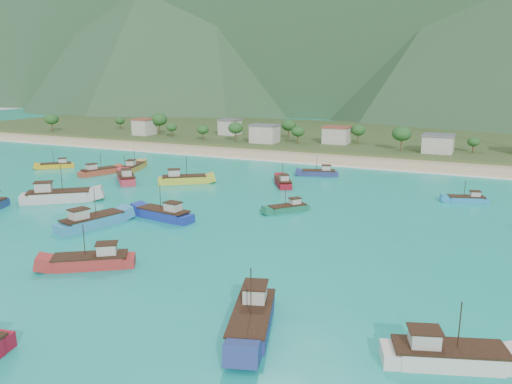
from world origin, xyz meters
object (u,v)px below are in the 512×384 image
at_px(boat_14, 252,320).
at_px(boat_25, 126,178).
at_px(boat_7, 165,215).
at_px(boat_13, 134,168).
at_px(boat_17, 467,200).
at_px(boat_1, 92,262).
at_px(boat_2, 319,173).
at_px(boat_15, 283,183).
at_px(boat_5, 57,166).
at_px(boat_23, 288,209).
at_px(boat_12, 446,357).
at_px(boat_22, 99,172).
at_px(boat_3, 91,222).
at_px(boat_16, 58,196).
at_px(boat_4, 183,180).

bearing_deg(boat_14, boat_25, -59.47).
relative_size(boat_7, boat_13, 1.06).
xyz_separation_m(boat_14, boat_17, (17.51, 65.81, -0.47)).
relative_size(boat_1, boat_25, 1.01).
xyz_separation_m(boat_13, boat_14, (66.85, -65.84, 0.21)).
relative_size(boat_1, boat_2, 1.10).
bearing_deg(boat_15, boat_5, 154.30).
distance_m(boat_15, boat_23, 23.04).
distance_m(boat_12, boat_22, 105.57).
distance_m(boat_1, boat_17, 74.31).
height_order(boat_13, boat_25, boat_25).
distance_m(boat_5, boat_25, 30.73).
height_order(boat_3, boat_25, boat_3).
bearing_deg(boat_22, boat_3, -29.82).
height_order(boat_2, boat_14, boat_14).
distance_m(boat_1, boat_15, 58.90).
height_order(boat_15, boat_22, boat_22).
xyz_separation_m(boat_12, boat_22, (-89.73, 55.63, -0.08)).
height_order(boat_3, boat_14, boat_14).
bearing_deg(boat_17, boat_25, 82.78).
xyz_separation_m(boat_16, boat_22, (-12.53, 25.92, -0.36)).
height_order(boat_2, boat_13, boat_13).
height_order(boat_15, boat_16, boat_16).
height_order(boat_1, boat_7, boat_7).
height_order(boat_12, boat_13, boat_12).
distance_m(boat_16, boat_22, 28.79).
xyz_separation_m(boat_1, boat_12, (45.07, -4.76, 0.02)).
relative_size(boat_2, boat_13, 0.90).
bearing_deg(boat_4, boat_14, 2.99).
height_order(boat_3, boat_12, boat_3).
xyz_separation_m(boat_2, boat_15, (-4.14, -14.90, 0.05)).
distance_m(boat_4, boat_25, 14.29).
bearing_deg(boat_17, boat_4, 81.02).
height_order(boat_5, boat_22, boat_22).
xyz_separation_m(boat_5, boat_17, (106.20, 6.30, -0.11)).
height_order(boat_4, boat_7, boat_4).
bearing_deg(boat_15, boat_17, -28.75).
bearing_deg(boat_17, boat_16, 97.48).
height_order(boat_2, boat_15, boat_15).
bearing_deg(boat_15, boat_4, 168.98).
xyz_separation_m(boat_1, boat_15, (4.04, 58.76, -0.11)).
bearing_deg(boat_13, boat_12, -54.43).
bearing_deg(boat_7, boat_12, -111.56).
distance_m(boat_3, boat_23, 35.64).
distance_m(boat_2, boat_16, 63.23).
bearing_deg(boat_12, boat_22, -140.80).
xyz_separation_m(boat_2, boat_12, (36.89, -78.42, 0.18)).
height_order(boat_17, boat_25, boat_25).
bearing_deg(boat_16, boat_25, 141.81).
height_order(boat_1, boat_5, boat_1).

